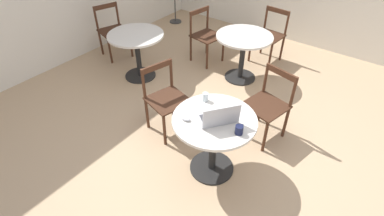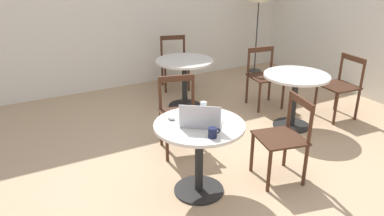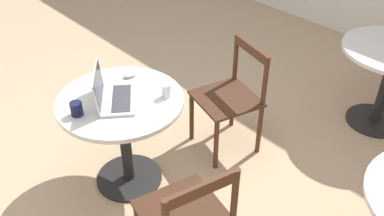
{
  "view_description": "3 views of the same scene",
  "coord_description": "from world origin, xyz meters",
  "px_view_note": "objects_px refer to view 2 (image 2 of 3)",
  "views": [
    {
      "loc": [
        -2.17,
        -1.21,
        2.55
      ],
      "look_at": [
        -0.26,
        0.25,
        0.64
      ],
      "focal_mm": 28.0,
      "sensor_mm": 36.0,
      "label": 1
    },
    {
      "loc": [
        -1.81,
        -2.68,
        2.11
      ],
      "look_at": [
        -0.17,
        0.35,
        0.67
      ],
      "focal_mm": 35.0,
      "sensor_mm": 36.0,
      "label": 2
    },
    {
      "loc": [
        1.63,
        -1.24,
        2.26
      ],
      "look_at": [
        -0.11,
        0.35,
        0.55
      ],
      "focal_mm": 40.0,
      "sensor_mm": 36.0,
      "label": 3
    }
  ],
  "objects_px": {
    "cafe_table_mid": "(295,87)",
    "chair_near_right": "(284,138)",
    "cafe_table_near": "(199,141)",
    "laptop": "(201,121)",
    "mug": "(213,133)",
    "mouse": "(171,118)",
    "drinking_glass": "(204,106)",
    "cafe_table_far": "(185,71)",
    "chair_mid_right": "(341,86)",
    "chair_near_back": "(180,114)",
    "chair_mid_back": "(264,77)",
    "chair_far_back": "(175,62)"
  },
  "relations": [
    {
      "from": "cafe_table_mid",
      "to": "chair_near_right",
      "type": "distance_m",
      "value": 1.28
    },
    {
      "from": "cafe_table_near",
      "to": "laptop",
      "type": "relative_size",
      "value": 1.94
    },
    {
      "from": "cafe_table_near",
      "to": "mug",
      "type": "height_order",
      "value": "mug"
    },
    {
      "from": "laptop",
      "to": "mouse",
      "type": "xyz_separation_m",
      "value": [
        -0.17,
        0.25,
        -0.03
      ]
    },
    {
      "from": "cafe_table_near",
      "to": "drinking_glass",
      "type": "distance_m",
      "value": 0.37
    },
    {
      "from": "cafe_table_far",
      "to": "laptop",
      "type": "relative_size",
      "value": 1.94
    },
    {
      "from": "chair_mid_right",
      "to": "mouse",
      "type": "bearing_deg",
      "value": -171.38
    },
    {
      "from": "cafe_table_mid",
      "to": "laptop",
      "type": "distance_m",
      "value": 1.95
    },
    {
      "from": "laptop",
      "to": "mouse",
      "type": "height_order",
      "value": "laptop"
    },
    {
      "from": "drinking_glass",
      "to": "cafe_table_near",
      "type": "bearing_deg",
      "value": -127.21
    },
    {
      "from": "cafe_table_near",
      "to": "chair_near_right",
      "type": "relative_size",
      "value": 0.96
    },
    {
      "from": "chair_near_back",
      "to": "chair_mid_back",
      "type": "height_order",
      "value": "same"
    },
    {
      "from": "cafe_table_near",
      "to": "cafe_table_mid",
      "type": "bearing_deg",
      "value": 20.92
    },
    {
      "from": "drinking_glass",
      "to": "chair_mid_back",
      "type": "bearing_deg",
      "value": 35.01
    },
    {
      "from": "cafe_table_near",
      "to": "cafe_table_far",
      "type": "relative_size",
      "value": 1.0
    },
    {
      "from": "chair_far_back",
      "to": "chair_mid_right",
      "type": "bearing_deg",
      "value": -56.73
    },
    {
      "from": "chair_near_back",
      "to": "mug",
      "type": "xyz_separation_m",
      "value": [
        -0.25,
        -1.1,
        0.31
      ]
    },
    {
      "from": "chair_near_right",
      "to": "chair_mid_back",
      "type": "xyz_separation_m",
      "value": [
        1.07,
        1.63,
        0.0
      ]
    },
    {
      "from": "chair_mid_back",
      "to": "chair_near_back",
      "type": "bearing_deg",
      "value": -159.72
    },
    {
      "from": "cafe_table_mid",
      "to": "laptop",
      "type": "bearing_deg",
      "value": -157.9
    },
    {
      "from": "chair_mid_right",
      "to": "mouse",
      "type": "height_order",
      "value": "chair_mid_right"
    },
    {
      "from": "mouse",
      "to": "mug",
      "type": "relative_size",
      "value": 0.91
    },
    {
      "from": "cafe_table_mid",
      "to": "cafe_table_far",
      "type": "bearing_deg",
      "value": 125.55
    },
    {
      "from": "chair_near_right",
      "to": "laptop",
      "type": "xyz_separation_m",
      "value": [
        -0.85,
        0.14,
        0.31
      ]
    },
    {
      "from": "cafe_table_near",
      "to": "cafe_table_far",
      "type": "height_order",
      "value": "same"
    },
    {
      "from": "cafe_table_far",
      "to": "chair_mid_right",
      "type": "relative_size",
      "value": 0.96
    },
    {
      "from": "cafe_table_near",
      "to": "chair_far_back",
      "type": "height_order",
      "value": "chair_far_back"
    },
    {
      "from": "mug",
      "to": "mouse",
      "type": "bearing_deg",
      "value": 106.29
    },
    {
      "from": "chair_far_back",
      "to": "mouse",
      "type": "bearing_deg",
      "value": -116.56
    },
    {
      "from": "chair_near_right",
      "to": "chair_far_back",
      "type": "relative_size",
      "value": 1.0
    },
    {
      "from": "cafe_table_near",
      "to": "mug",
      "type": "bearing_deg",
      "value": -97.0
    },
    {
      "from": "chair_near_back",
      "to": "mouse",
      "type": "distance_m",
      "value": 0.78
    },
    {
      "from": "cafe_table_far",
      "to": "chair_mid_back",
      "type": "relative_size",
      "value": 0.96
    },
    {
      "from": "chair_near_back",
      "to": "chair_mid_back",
      "type": "xyz_separation_m",
      "value": [
        1.69,
        0.63,
        0.0
      ]
    },
    {
      "from": "chair_near_right",
      "to": "drinking_glass",
      "type": "bearing_deg",
      "value": 147.45
    },
    {
      "from": "chair_near_back",
      "to": "chair_mid_back",
      "type": "relative_size",
      "value": 1.0
    },
    {
      "from": "chair_near_right",
      "to": "mug",
      "type": "relative_size",
      "value": 7.69
    },
    {
      "from": "cafe_table_near",
      "to": "mug",
      "type": "xyz_separation_m",
      "value": [
        -0.03,
        -0.28,
        0.21
      ]
    },
    {
      "from": "cafe_table_near",
      "to": "chair_far_back",
      "type": "distance_m",
      "value": 3.01
    },
    {
      "from": "chair_mid_back",
      "to": "mug",
      "type": "bearing_deg",
      "value": -138.29
    },
    {
      "from": "laptop",
      "to": "drinking_glass",
      "type": "xyz_separation_m",
      "value": [
        0.19,
        0.28,
        -0.0
      ]
    },
    {
      "from": "chair_near_right",
      "to": "laptop",
      "type": "bearing_deg",
      "value": 170.74
    },
    {
      "from": "chair_mid_right",
      "to": "chair_far_back",
      "type": "bearing_deg",
      "value": 123.27
    },
    {
      "from": "cafe_table_mid",
      "to": "chair_far_back",
      "type": "distance_m",
      "value": 2.22
    },
    {
      "from": "cafe_table_mid",
      "to": "drinking_glass",
      "type": "relative_size",
      "value": 8.92
    },
    {
      "from": "cafe_table_far",
      "to": "chair_near_back",
      "type": "distance_m",
      "value": 1.31
    },
    {
      "from": "cafe_table_near",
      "to": "drinking_glass",
      "type": "xyz_separation_m",
      "value": [
        0.18,
        0.24,
        0.22
      ]
    },
    {
      "from": "drinking_glass",
      "to": "chair_near_right",
      "type": "bearing_deg",
      "value": -32.55
    },
    {
      "from": "cafe_table_near",
      "to": "chair_mid_back",
      "type": "xyz_separation_m",
      "value": [
        1.91,
        1.45,
        -0.1
      ]
    },
    {
      "from": "chair_near_right",
      "to": "chair_far_back",
      "type": "xyz_separation_m",
      "value": [
        0.28,
        2.98,
        0.0
      ]
    }
  ]
}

